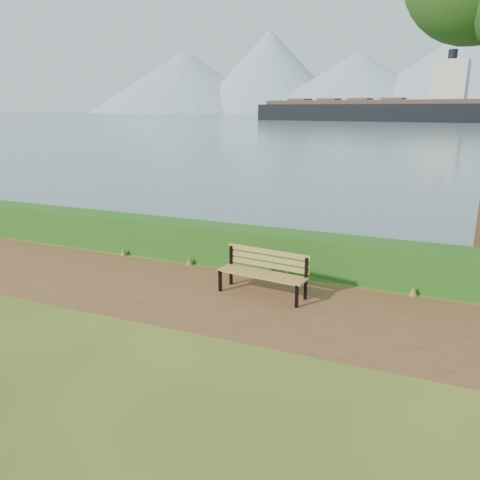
% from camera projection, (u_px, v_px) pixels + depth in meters
% --- Properties ---
extents(ground, '(140.00, 140.00, 0.00)m').
position_uv_depth(ground, '(189.00, 299.00, 10.18)').
color(ground, '#3C5317').
rests_on(ground, ground).
extents(path, '(40.00, 3.40, 0.01)m').
position_uv_depth(path, '(196.00, 294.00, 10.44)').
color(path, brown).
rests_on(path, ground).
extents(hedge, '(32.00, 0.85, 1.00)m').
position_uv_depth(hedge, '(236.00, 246.00, 12.35)').
color(hedge, '#154A15').
rests_on(hedge, ground).
extents(water, '(700.00, 510.00, 0.00)m').
position_uv_depth(water, '(430.00, 116.00, 241.33)').
color(water, '#3F5465').
rests_on(water, ground).
extents(mountains, '(585.00, 190.00, 70.00)m').
position_uv_depth(mountains, '(425.00, 77.00, 367.02)').
color(mountains, '#7F95A9').
rests_on(mountains, ground).
extents(bench, '(2.04, 0.81, 1.00)m').
position_uv_depth(bench, '(264.00, 270.00, 10.31)').
color(bench, black).
rests_on(bench, ground).
extents(cargo_ship, '(73.59, 21.75, 22.07)m').
position_uv_depth(cargo_ship, '(376.00, 110.00, 146.58)').
color(cargo_ship, black).
rests_on(cargo_ship, ground).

